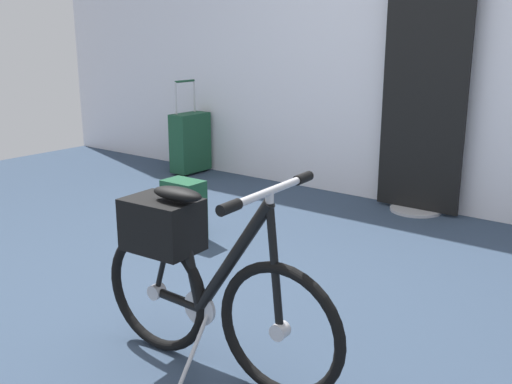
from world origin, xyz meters
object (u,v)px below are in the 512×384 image
(floor_banner_stand, at_px, (424,90))
(folding_bike_foreground, at_px, (197,275))
(rolling_suitcase, at_px, (190,142))
(backpack_on_floor, at_px, (184,211))

(floor_banner_stand, distance_m, folding_bike_foreground, 2.49)
(rolling_suitcase, distance_m, backpack_on_floor, 1.80)
(folding_bike_foreground, relative_size, backpack_on_floor, 2.88)
(rolling_suitcase, height_order, backpack_on_floor, rolling_suitcase)
(folding_bike_foreground, distance_m, backpack_on_floor, 1.46)
(floor_banner_stand, bearing_deg, rolling_suitcase, -176.78)
(floor_banner_stand, relative_size, backpack_on_floor, 5.09)
(backpack_on_floor, bearing_deg, rolling_suitcase, 132.56)
(folding_bike_foreground, bearing_deg, rolling_suitcase, 134.44)
(folding_bike_foreground, xyz_separation_m, backpack_on_floor, (-1.05, 0.99, -0.19))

